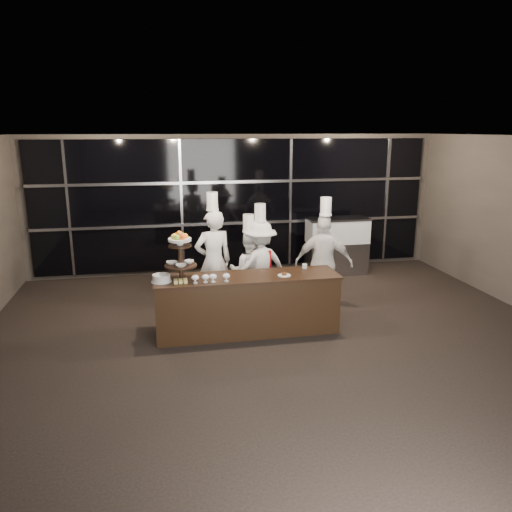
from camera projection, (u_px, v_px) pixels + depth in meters
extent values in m
plane|color=black|center=(297.00, 372.00, 6.57)|extent=(10.00, 10.00, 0.00)
plane|color=black|center=(302.00, 138.00, 5.83)|extent=(10.00, 10.00, 0.00)
plane|color=#473F38|center=(236.00, 204.00, 10.95)|extent=(9.00, 0.00, 9.00)
cube|color=black|center=(237.00, 205.00, 10.90)|extent=(8.60, 0.04, 2.80)
cube|color=#A5A5AA|center=(237.00, 223.00, 10.95)|extent=(8.60, 0.06, 0.06)
cube|color=#A5A5AA|center=(237.00, 182.00, 10.73)|extent=(8.60, 0.06, 0.06)
cube|color=#A5A5AA|center=(68.00, 210.00, 10.21)|extent=(0.05, 0.05, 2.80)
cube|color=#A5A5AA|center=(182.00, 206.00, 10.64)|extent=(0.05, 0.05, 2.80)
cube|color=#A5A5AA|center=(290.00, 203.00, 11.10)|extent=(0.05, 0.05, 2.80)
cube|color=#A5A5AA|center=(386.00, 200.00, 11.53)|extent=(0.05, 0.05, 2.80)
cube|color=black|center=(247.00, 305.00, 7.75)|extent=(2.80, 0.70, 0.90)
cube|color=black|center=(247.00, 277.00, 7.64)|extent=(2.84, 0.74, 0.03)
cylinder|color=black|center=(181.00, 279.00, 7.44)|extent=(0.24, 0.24, 0.03)
cylinder|color=black|center=(180.00, 257.00, 7.36)|extent=(0.06, 0.06, 0.70)
cylinder|color=black|center=(181.00, 265.00, 7.39)|extent=(0.48, 0.48, 0.02)
cylinder|color=black|center=(180.00, 246.00, 7.32)|extent=(0.34, 0.34, 0.02)
cylinder|color=white|center=(180.00, 243.00, 7.31)|extent=(0.10, 0.10, 0.06)
cylinder|color=white|center=(180.00, 240.00, 7.29)|extent=(0.34, 0.34, 0.04)
sphere|color=orange|center=(185.00, 236.00, 7.30)|extent=(0.09, 0.09, 0.09)
sphere|color=#63A72A|center=(182.00, 235.00, 7.36)|extent=(0.09, 0.09, 0.09)
sphere|color=orange|center=(177.00, 236.00, 7.34)|extent=(0.09, 0.09, 0.09)
sphere|color=yellow|center=(174.00, 237.00, 7.27)|extent=(0.09, 0.09, 0.09)
sphere|color=#7EB92F|center=(177.00, 238.00, 7.21)|extent=(0.09, 0.09, 0.09)
sphere|color=#DB4712|center=(183.00, 237.00, 7.22)|extent=(0.09, 0.09, 0.09)
sphere|color=orange|center=(179.00, 234.00, 7.27)|extent=(0.09, 0.09, 0.09)
imported|color=white|center=(172.00, 263.00, 7.42)|extent=(0.16, 0.16, 0.04)
imported|color=white|center=(189.00, 262.00, 7.46)|extent=(0.15, 0.15, 0.05)
imported|color=white|center=(181.00, 265.00, 7.27)|extent=(0.16, 0.16, 0.04)
cylinder|color=silver|center=(195.00, 283.00, 7.27)|extent=(0.07, 0.07, 0.01)
cylinder|color=silver|center=(195.00, 281.00, 7.26)|extent=(0.02, 0.02, 0.05)
ellipsoid|color=silver|center=(195.00, 278.00, 7.25)|extent=(0.11, 0.11, 0.08)
ellipsoid|color=green|center=(195.00, 277.00, 7.25)|extent=(0.08, 0.08, 0.05)
cylinder|color=silver|center=(206.00, 282.00, 7.30)|extent=(0.07, 0.07, 0.01)
cylinder|color=silver|center=(206.00, 280.00, 7.29)|extent=(0.02, 0.02, 0.05)
ellipsoid|color=silver|center=(205.00, 277.00, 7.28)|extent=(0.11, 0.11, 0.08)
ellipsoid|color=#BB0319|center=(205.00, 277.00, 7.28)|extent=(0.08, 0.08, 0.05)
cylinder|color=silver|center=(213.00, 282.00, 7.32)|extent=(0.07, 0.07, 0.01)
cylinder|color=silver|center=(213.00, 280.00, 7.31)|extent=(0.02, 0.02, 0.05)
ellipsoid|color=silver|center=(213.00, 277.00, 7.30)|extent=(0.11, 0.11, 0.08)
ellipsoid|color=beige|center=(213.00, 276.00, 7.30)|extent=(0.08, 0.08, 0.05)
cylinder|color=silver|center=(226.00, 281.00, 7.36)|extent=(0.07, 0.07, 0.01)
cylinder|color=silver|center=(226.00, 279.00, 7.35)|extent=(0.02, 0.02, 0.05)
ellipsoid|color=silver|center=(226.00, 276.00, 7.34)|extent=(0.11, 0.11, 0.08)
ellipsoid|color=#522E13|center=(226.00, 276.00, 7.34)|extent=(0.08, 0.08, 0.05)
cylinder|color=white|center=(161.00, 281.00, 7.34)|extent=(0.30, 0.30, 0.01)
cylinder|color=silver|center=(161.00, 278.00, 7.33)|extent=(0.26, 0.26, 0.10)
cube|color=#DDC86C|center=(176.00, 282.00, 7.23)|extent=(0.06, 0.06, 0.05)
cube|color=#DDC86C|center=(181.00, 282.00, 7.25)|extent=(0.06, 0.06, 0.05)
cube|color=#DDC86C|center=(186.00, 282.00, 7.26)|extent=(0.06, 0.06, 0.05)
cube|color=#DDC86C|center=(176.00, 281.00, 7.30)|extent=(0.06, 0.06, 0.05)
cube|color=#DDC86C|center=(180.00, 280.00, 7.31)|extent=(0.06, 0.06, 0.05)
cube|color=#DDC86C|center=(185.00, 280.00, 7.33)|extent=(0.06, 0.06, 0.05)
cylinder|color=white|center=(284.00, 275.00, 7.64)|extent=(0.20, 0.20, 0.01)
cylinder|color=#4C2814|center=(284.00, 274.00, 7.64)|extent=(0.08, 0.08, 0.04)
cylinder|color=white|center=(305.00, 266.00, 8.05)|extent=(0.08, 0.08, 0.07)
cube|color=#A5A5AA|center=(336.00, 258.00, 10.97)|extent=(1.30, 0.56, 0.70)
cube|color=silver|center=(337.00, 231.00, 10.82)|extent=(1.30, 0.56, 0.50)
cube|color=#FFC67F|center=(337.00, 231.00, 10.82)|extent=(1.21, 0.47, 0.40)
cube|color=#A5A5AA|center=(338.00, 219.00, 10.76)|extent=(1.32, 0.58, 0.04)
imported|color=silver|center=(214.00, 262.00, 8.54)|extent=(0.73, 0.55, 1.79)
cylinder|color=white|center=(212.00, 201.00, 8.28)|extent=(0.19, 0.19, 0.30)
cylinder|color=white|center=(212.00, 210.00, 8.31)|extent=(0.21, 0.21, 0.03)
imported|color=white|center=(249.00, 271.00, 8.70)|extent=(0.78, 0.66, 1.40)
cylinder|color=white|center=(249.00, 223.00, 8.49)|extent=(0.19, 0.19, 0.30)
cylinder|color=white|center=(249.00, 231.00, 8.53)|extent=(0.21, 0.21, 0.03)
imported|color=white|center=(260.00, 266.00, 8.68)|extent=(1.15, 0.86, 1.58)
cylinder|color=white|center=(260.00, 212.00, 8.45)|extent=(0.19, 0.19, 0.30)
cylinder|color=white|center=(260.00, 221.00, 8.48)|extent=(0.21, 0.21, 0.03)
cube|color=#9B0B10|center=(261.00, 268.00, 8.56)|extent=(0.34, 0.03, 0.59)
imported|color=silver|center=(324.00, 264.00, 8.61)|extent=(1.08, 0.74, 1.70)
cylinder|color=white|center=(326.00, 206.00, 8.36)|extent=(0.19, 0.19, 0.30)
cylinder|color=white|center=(326.00, 215.00, 8.39)|extent=(0.21, 0.21, 0.03)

